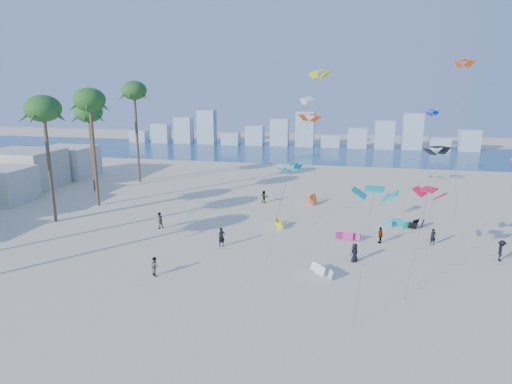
# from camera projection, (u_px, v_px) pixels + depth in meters

# --- Properties ---
(ground) EXTENTS (220.00, 220.00, 0.00)m
(ground) POSITION_uv_depth(u_px,v_px,m) (167.00, 306.00, 31.16)
(ground) COLOR beige
(ground) RESTS_ON ground
(ocean) EXTENTS (220.00, 220.00, 0.00)m
(ocean) POSITION_uv_depth(u_px,v_px,m) (294.00, 152.00, 99.62)
(ocean) COLOR navy
(ocean) RESTS_ON ground
(kitesurfer_near) EXTENTS (0.80, 0.79, 1.87)m
(kitesurfer_near) POSITION_uv_depth(u_px,v_px,m) (222.00, 237.00, 42.25)
(kitesurfer_near) COLOR black
(kitesurfer_near) RESTS_ON ground
(kitesurfer_mid) EXTENTS (0.96, 0.94, 1.57)m
(kitesurfer_mid) POSITION_uv_depth(u_px,v_px,m) (155.00, 266.00, 35.95)
(kitesurfer_mid) COLOR gray
(kitesurfer_mid) RESTS_ON ground
(kitesurfers_far) EXTENTS (33.84, 18.87, 1.88)m
(kitesurfers_far) POSITION_uv_depth(u_px,v_px,m) (337.00, 228.00, 45.01)
(kitesurfers_far) COLOR black
(kitesurfers_far) RESTS_ON ground
(grounded_kites) EXTENTS (16.26, 25.27, 0.96)m
(grounded_kites) POSITION_uv_depth(u_px,v_px,m) (345.00, 223.00, 48.05)
(grounded_kites) COLOR yellow
(grounded_kites) RESTS_ON ground
(flying_kites) EXTENTS (25.68, 35.43, 18.14)m
(flying_kites) POSITION_uv_depth(u_px,v_px,m) (374.00, 119.00, 45.04)
(flying_kites) COLOR #0D9DA5
(flying_kites) RESTS_ON ground
(palm_row) EXTENTS (10.14, 44.80, 15.44)m
(palm_row) POSITION_uv_depth(u_px,v_px,m) (32.00, 115.00, 48.01)
(palm_row) COLOR brown
(palm_row) RESTS_ON ground
(distant_skyline) EXTENTS (85.00, 3.00, 8.40)m
(distant_skyline) POSITION_uv_depth(u_px,v_px,m) (294.00, 133.00, 108.63)
(distant_skyline) COLOR #9EADBF
(distant_skyline) RESTS_ON ground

